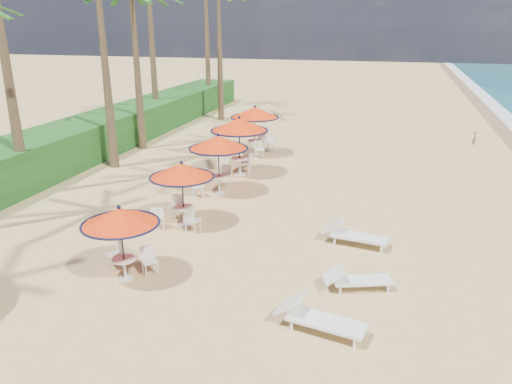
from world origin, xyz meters
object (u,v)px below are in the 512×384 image
(station_4, at_px, (256,118))
(station_0, at_px, (121,223))
(station_3, at_px, (239,132))
(lounger_near, at_px, (317,317))
(lounger_mid, at_px, (355,279))
(lounger_far, at_px, (353,234))
(station_1, at_px, (181,179))
(station_2, at_px, (217,148))

(station_4, bearing_deg, station_0, -89.26)
(station_4, bearing_deg, station_3, -86.50)
(station_3, relative_size, lounger_near, 1.25)
(station_0, bearing_deg, station_3, 89.73)
(station_0, relative_size, lounger_near, 1.00)
(lounger_mid, xyz_separation_m, lounger_far, (-0.31, 2.75, 0.04))
(station_1, bearing_deg, lounger_near, -42.22)
(station_1, relative_size, lounger_near, 1.06)
(station_2, xyz_separation_m, station_4, (-0.19, 6.37, 0.01))
(lounger_near, height_order, lounger_far, lounger_near)
(station_1, distance_m, station_2, 3.48)
(station_3, bearing_deg, station_1, -90.67)
(station_1, relative_size, station_4, 0.88)
(station_2, distance_m, station_4, 6.37)
(lounger_near, bearing_deg, station_2, 133.94)
(station_0, relative_size, station_2, 0.87)
(lounger_near, xyz_separation_m, lounger_far, (0.35, 4.82, -0.00))
(station_3, distance_m, lounger_mid, 10.85)
(station_0, xyz_separation_m, station_2, (0.01, 7.31, 0.25))
(lounger_near, relative_size, lounger_far, 1.02)
(station_2, xyz_separation_m, lounger_far, (5.64, -3.49, -1.53))
(station_3, relative_size, station_4, 1.04)
(station_1, distance_m, station_3, 6.19)
(station_0, bearing_deg, lounger_mid, 10.24)
(station_0, height_order, station_1, station_1)
(station_2, distance_m, lounger_far, 6.81)
(lounger_mid, bearing_deg, lounger_far, 76.38)
(station_0, distance_m, lounger_mid, 6.20)
(station_0, distance_m, station_1, 3.84)
(station_2, height_order, lounger_near, station_2)
(station_3, xyz_separation_m, station_4, (-0.22, 3.66, -0.07))
(station_4, relative_size, lounger_near, 1.21)
(lounger_far, bearing_deg, lounger_mid, -74.58)
(station_2, height_order, station_4, station_4)
(station_3, bearing_deg, lounger_mid, -56.51)
(station_4, height_order, lounger_mid, station_4)
(station_2, relative_size, station_3, 0.92)
(lounger_far, bearing_deg, lounger_near, -85.09)
(lounger_mid, bearing_deg, station_2, 113.67)
(station_1, height_order, lounger_mid, station_1)
(station_1, distance_m, lounger_far, 5.83)
(lounger_near, distance_m, lounger_far, 4.84)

